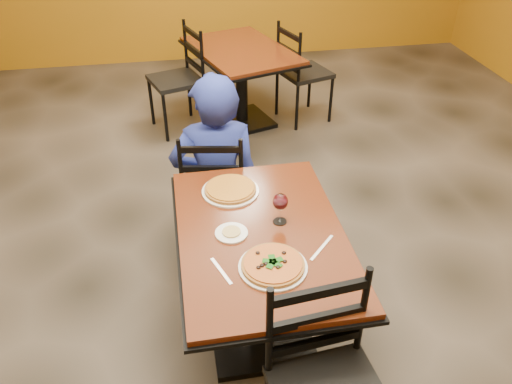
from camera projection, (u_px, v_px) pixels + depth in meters
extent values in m
cube|color=black|center=(247.00, 273.00, 3.31)|extent=(7.00, 8.00, 0.01)
cube|color=#601C0F|center=(261.00, 235.00, 2.49)|extent=(0.80, 1.20, 0.03)
cube|color=black|center=(261.00, 238.00, 2.50)|extent=(0.83, 1.23, 0.02)
cylinder|color=black|center=(261.00, 288.00, 2.70)|extent=(0.12, 0.12, 0.66)
cube|color=black|center=(261.00, 332.00, 2.90)|extent=(0.55, 0.55, 0.04)
cube|color=#601C0F|center=(241.00, 50.00, 4.65)|extent=(1.07, 1.31, 0.03)
cube|color=black|center=(241.00, 53.00, 4.66)|extent=(1.10, 1.35, 0.02)
cylinder|color=black|center=(242.00, 88.00, 4.86)|extent=(0.11, 0.11, 0.66)
cube|color=black|center=(242.00, 121.00, 5.06)|extent=(0.65, 0.65, 0.04)
imported|color=navy|center=(215.00, 161.00, 3.32)|extent=(0.61, 0.40, 1.20)
cylinder|color=white|center=(273.00, 267.00, 2.27)|extent=(0.31, 0.31, 0.01)
cylinder|color=maroon|center=(273.00, 264.00, 2.26)|extent=(0.28, 0.28, 0.02)
cylinder|color=white|center=(230.00, 191.00, 2.76)|extent=(0.31, 0.31, 0.01)
cylinder|color=gold|center=(230.00, 189.00, 2.75)|extent=(0.28, 0.28, 0.02)
cylinder|color=white|center=(231.00, 233.00, 2.46)|extent=(0.16, 0.16, 0.01)
cylinder|color=tan|center=(231.00, 232.00, 2.46)|extent=(0.09, 0.09, 0.01)
cube|color=silver|center=(221.00, 271.00, 2.25)|extent=(0.08, 0.18, 0.00)
cube|color=silver|center=(322.00, 248.00, 2.38)|extent=(0.16, 0.16, 0.00)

